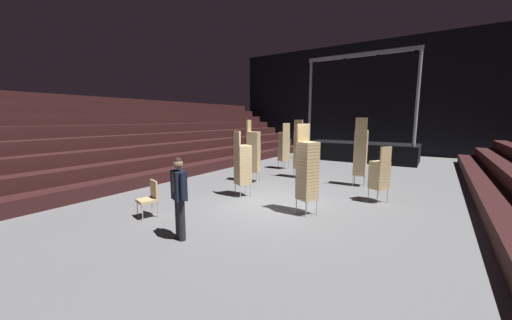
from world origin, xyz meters
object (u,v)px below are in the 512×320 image
object	(u,v)px
chair_stack_mid_centre	(253,151)
loose_chair_near_man	(150,197)
chair_stack_mid_left	(361,152)
chair_stack_mid_right	(300,149)
chair_stack_front_left	(307,170)
chair_stack_front_right	(379,174)
stage_riser	(360,149)
man_with_tie	(179,193)
chair_stack_rear_left	(284,146)
chair_stack_rear_right	(243,164)

from	to	relation	value
chair_stack_mid_centre	loose_chair_near_man	bearing A→B (deg)	-14.44
chair_stack_mid_left	chair_stack_mid_right	world-z (taller)	chair_stack_mid_left
chair_stack_front_left	chair_stack_mid_right	size ratio (longest dim) A/B	0.97
chair_stack_front_left	loose_chair_near_man	bearing A→B (deg)	-28.91
chair_stack_front_right	chair_stack_mid_centre	distance (m)	4.75
chair_stack_mid_centre	chair_stack_mid_right	bearing A→B (deg)	130.62
chair_stack_mid_left	chair_stack_front_left	bearing A→B (deg)	-101.20
stage_riser	man_with_tie	bearing A→B (deg)	-91.89
man_with_tie	chair_stack_front_left	bearing A→B (deg)	-94.45
chair_stack_front_left	chair_stack_mid_centre	bearing A→B (deg)	-101.55
chair_stack_mid_centre	loose_chair_near_man	distance (m)	4.92
chair_stack_mid_left	chair_stack_mid_right	bearing A→B (deg)	170.92
chair_stack_front_right	loose_chair_near_man	world-z (taller)	chair_stack_front_right
chair_stack_rear_left	loose_chair_near_man	size ratio (longest dim) A/B	2.44
loose_chair_near_man	chair_stack_front_left	bearing A→B (deg)	-126.92
man_with_tie	chair_stack_mid_right	bearing A→B (deg)	-61.88
chair_stack_front_left	chair_stack_mid_left	size ratio (longest dim) A/B	0.93
man_with_tie	chair_stack_front_left	distance (m)	3.35
chair_stack_front_right	loose_chair_near_man	size ratio (longest dim) A/B	1.81
chair_stack_rear_right	stage_riser	bearing A→B (deg)	109.63
man_with_tie	loose_chair_near_man	size ratio (longest dim) A/B	1.84
chair_stack_rear_left	chair_stack_front_right	bearing A→B (deg)	-97.21
stage_riser	man_with_tie	world-z (taller)	stage_riser
chair_stack_mid_left	chair_stack_mid_centre	world-z (taller)	chair_stack_mid_left
chair_stack_rear_right	loose_chair_near_man	world-z (taller)	chair_stack_rear_right
stage_riser	chair_stack_front_left	xyz separation A→B (m)	(1.14, -10.96, 0.54)
chair_stack_mid_left	chair_stack_mid_centre	size ratio (longest dim) A/B	1.03
chair_stack_mid_left	chair_stack_rear_left	bearing A→B (deg)	151.71
man_with_tie	chair_stack_front_left	world-z (taller)	chair_stack_front_left
man_with_tie	chair_stack_mid_left	distance (m)	7.29
loose_chair_near_man	man_with_tie	bearing A→B (deg)	-179.97
chair_stack_rear_left	chair_stack_mid_left	bearing A→B (deg)	-85.06
chair_stack_rear_right	chair_stack_mid_right	bearing A→B (deg)	111.16
chair_stack_mid_right	chair_stack_rear_right	distance (m)	3.74
chair_stack_mid_left	man_with_tie	bearing A→B (deg)	-111.45
chair_stack_front_left	chair_stack_rear_right	world-z (taller)	chair_stack_front_left
stage_riser	chair_stack_rear_left	bearing A→B (deg)	-116.35
chair_stack_front_left	stage_riser	bearing A→B (deg)	-149.07
chair_stack_rear_right	chair_stack_front_left	bearing A→B (deg)	15.07
chair_stack_front_left	chair_stack_rear_left	size ratio (longest dim) A/B	1.04
stage_riser	man_with_tie	xyz separation A→B (m)	(-0.46, -13.89, 0.33)
chair_stack_mid_right	loose_chair_near_man	bearing A→B (deg)	-91.86
man_with_tie	chair_stack_rear_left	world-z (taller)	chair_stack_rear_left
chair_stack_mid_centre	chair_stack_rear_right	bearing A→B (deg)	9.30
stage_riser	chair_stack_mid_right	bearing A→B (deg)	-97.99
chair_stack_rear_right	chair_stack_mid_centre	bearing A→B (deg)	140.68
man_with_tie	loose_chair_near_man	bearing A→B (deg)	7.30
chair_stack_mid_right	chair_stack_rear_right	size ratio (longest dim) A/B	1.16
chair_stack_front_right	chair_stack_mid_centre	world-z (taller)	chair_stack_mid_centre
chair_stack_rear_left	chair_stack_rear_right	world-z (taller)	chair_stack_rear_left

